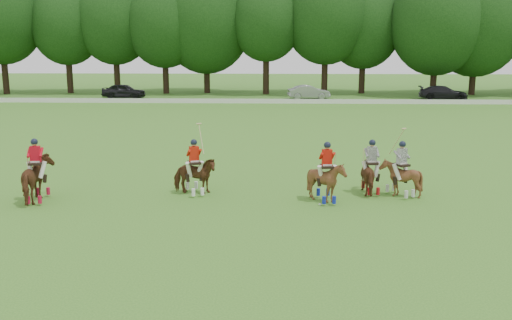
{
  "coord_description": "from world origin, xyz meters",
  "views": [
    {
      "loc": [
        1.33,
        -17.41,
        5.91
      ],
      "look_at": [
        0.5,
        4.2,
        1.4
      ],
      "focal_mm": 40.0,
      "sensor_mm": 36.0,
      "label": 1
    }
  ],
  "objects_px": {
    "car_left": "(124,91)",
    "polo_stripe_a": "(371,174)",
    "polo_ball": "(320,204)",
    "car_right": "(443,93)",
    "polo_red_a": "(37,179)",
    "polo_stripe_b": "(401,177)",
    "polo_red_b": "(195,175)",
    "car_mid": "(309,92)",
    "polo_red_c": "(326,180)"
  },
  "relations": [
    {
      "from": "car_mid",
      "to": "polo_stripe_a",
      "type": "distance_m",
      "value": 37.88
    },
    {
      "from": "polo_stripe_a",
      "to": "car_right",
      "type": "bearing_deg",
      "value": 70.48
    },
    {
      "from": "polo_stripe_b",
      "to": "polo_ball",
      "type": "bearing_deg",
      "value": -155.97
    },
    {
      "from": "car_right",
      "to": "polo_red_b",
      "type": "bearing_deg",
      "value": 158.34
    },
    {
      "from": "car_left",
      "to": "polo_stripe_a",
      "type": "distance_m",
      "value": 42.83
    },
    {
      "from": "car_left",
      "to": "polo_red_a",
      "type": "bearing_deg",
      "value": -166.24
    },
    {
      "from": "polo_red_a",
      "to": "polo_red_b",
      "type": "distance_m",
      "value": 5.88
    },
    {
      "from": "car_right",
      "to": "polo_red_c",
      "type": "xyz_separation_m",
      "value": [
        -15.29,
        -39.15,
        0.11
      ]
    },
    {
      "from": "polo_stripe_a",
      "to": "car_left",
      "type": "bearing_deg",
      "value": 117.84
    },
    {
      "from": "car_left",
      "to": "polo_stripe_a",
      "type": "relative_size",
      "value": 2.1
    },
    {
      "from": "car_left",
      "to": "polo_stripe_a",
      "type": "height_order",
      "value": "polo_stripe_a"
    },
    {
      "from": "polo_ball",
      "to": "car_mid",
      "type": "bearing_deg",
      "value": 87.61
    },
    {
      "from": "car_mid",
      "to": "polo_stripe_b",
      "type": "xyz_separation_m",
      "value": [
        1.55,
        -38.27,
        0.05
      ]
    },
    {
      "from": "polo_red_a",
      "to": "polo_red_c",
      "type": "bearing_deg",
      "value": 1.85
    },
    {
      "from": "polo_red_b",
      "to": "car_right",
      "type": "bearing_deg",
      "value": 61.96
    },
    {
      "from": "car_left",
      "to": "polo_red_a",
      "type": "xyz_separation_m",
      "value": [
        7.31,
        -39.5,
        0.1
      ]
    },
    {
      "from": "polo_red_a",
      "to": "car_right",
      "type": "bearing_deg",
      "value": 56.52
    },
    {
      "from": "car_left",
      "to": "polo_stripe_b",
      "type": "xyz_separation_m",
      "value": [
        21.09,
        -38.27,
        -0.0
      ]
    },
    {
      "from": "car_mid",
      "to": "car_right",
      "type": "distance_m",
      "value": 13.9
    },
    {
      "from": "polo_red_b",
      "to": "polo_ball",
      "type": "height_order",
      "value": "polo_red_b"
    },
    {
      "from": "polo_ball",
      "to": "car_right",
      "type": "bearing_deg",
      "value": 68.6
    },
    {
      "from": "polo_red_a",
      "to": "polo_stripe_a",
      "type": "bearing_deg",
      "value": 7.3
    },
    {
      "from": "polo_red_b",
      "to": "polo_ball",
      "type": "xyz_separation_m",
      "value": [
        4.82,
        -1.44,
        -0.72
      ]
    },
    {
      "from": "polo_stripe_a",
      "to": "polo_stripe_b",
      "type": "xyz_separation_m",
      "value": [
        1.08,
        -0.4,
        0.0
      ]
    },
    {
      "from": "polo_stripe_a",
      "to": "polo_red_a",
      "type": "bearing_deg",
      "value": -172.7
    },
    {
      "from": "car_mid",
      "to": "polo_red_b",
      "type": "xyz_separation_m",
      "value": [
        -6.48,
        -38.26,
        0.05
      ]
    },
    {
      "from": "car_left",
      "to": "car_right",
      "type": "height_order",
      "value": "car_left"
    },
    {
      "from": "car_mid",
      "to": "polo_stripe_a",
      "type": "height_order",
      "value": "polo_stripe_a"
    },
    {
      "from": "car_mid",
      "to": "polo_red_b",
      "type": "bearing_deg",
      "value": 162.68
    },
    {
      "from": "car_right",
      "to": "polo_ball",
      "type": "distance_m",
      "value": 42.64
    },
    {
      "from": "polo_red_a",
      "to": "polo_stripe_a",
      "type": "relative_size",
      "value": 1.11
    },
    {
      "from": "polo_stripe_b",
      "to": "polo_red_b",
      "type": "bearing_deg",
      "value": 179.89
    },
    {
      "from": "car_mid",
      "to": "car_right",
      "type": "xyz_separation_m",
      "value": [
        13.9,
        0.0,
        -0.01
      ]
    },
    {
      "from": "polo_red_a",
      "to": "polo_stripe_a",
      "type": "distance_m",
      "value": 12.8
    },
    {
      "from": "car_left",
      "to": "polo_red_a",
      "type": "distance_m",
      "value": 40.17
    },
    {
      "from": "polo_red_a",
      "to": "polo_ball",
      "type": "xyz_separation_m",
      "value": [
        10.57,
        -0.2,
        -0.83
      ]
    },
    {
      "from": "polo_stripe_a",
      "to": "polo_ball",
      "type": "xyz_separation_m",
      "value": [
        -2.12,
        -1.82,
        -0.72
      ]
    },
    {
      "from": "polo_stripe_b",
      "to": "polo_red_c",
      "type": "bearing_deg",
      "value": -163.34
    },
    {
      "from": "car_left",
      "to": "car_mid",
      "type": "height_order",
      "value": "car_left"
    },
    {
      "from": "polo_red_b",
      "to": "polo_red_c",
      "type": "height_order",
      "value": "polo_red_b"
    },
    {
      "from": "car_mid",
      "to": "polo_red_c",
      "type": "relative_size",
      "value": 1.91
    },
    {
      "from": "polo_red_a",
      "to": "polo_ball",
      "type": "relative_size",
      "value": 26.55
    },
    {
      "from": "car_mid",
      "to": "polo_red_c",
      "type": "distance_m",
      "value": 39.18
    },
    {
      "from": "car_right",
      "to": "polo_red_b",
      "type": "xyz_separation_m",
      "value": [
        -20.38,
        -38.26,
        0.06
      ]
    },
    {
      "from": "polo_red_a",
      "to": "polo_red_b",
      "type": "relative_size",
      "value": 0.88
    },
    {
      "from": "car_left",
      "to": "polo_red_c",
      "type": "bearing_deg",
      "value": -151.87
    },
    {
      "from": "car_left",
      "to": "polo_red_c",
      "type": "distance_m",
      "value": 43.15
    },
    {
      "from": "car_right",
      "to": "polo_stripe_a",
      "type": "relative_size",
      "value": 2.27
    },
    {
      "from": "polo_red_c",
      "to": "polo_red_a",
      "type": "bearing_deg",
      "value": -178.15
    },
    {
      "from": "polo_stripe_a",
      "to": "polo_stripe_b",
      "type": "height_order",
      "value": "polo_stripe_b"
    }
  ]
}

